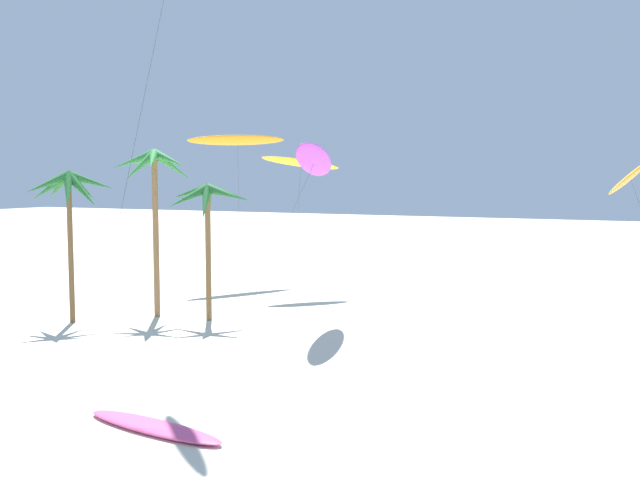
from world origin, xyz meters
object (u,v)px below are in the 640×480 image
at_px(flying_kite_2, 630,177).
at_px(palm_tree_2, 208,205).
at_px(flying_kite_5, 238,140).
at_px(palm_tree_1, 154,175).
at_px(flying_kite_3, 315,161).
at_px(palm_tree_0, 69,194).
at_px(flying_kite_4, 301,163).
at_px(grounded_kite_1, 154,426).

bearing_deg(flying_kite_2, palm_tree_2, -153.15).
bearing_deg(flying_kite_5, palm_tree_1, -77.96).
distance_m(palm_tree_1, flying_kite_3, 9.78).
xyz_separation_m(palm_tree_0, flying_kite_4, (6.76, 14.91, 1.97)).
height_order(flying_kite_2, grounded_kite_1, flying_kite_2).
relative_size(palm_tree_0, flying_kite_3, 0.83).
bearing_deg(flying_kite_5, palm_tree_2, -64.01).
bearing_deg(palm_tree_2, flying_kite_3, 11.65).
bearing_deg(palm_tree_0, palm_tree_1, 47.73).
relative_size(palm_tree_1, flying_kite_3, 0.95).
height_order(flying_kite_2, flying_kite_4, flying_kite_4).
relative_size(palm_tree_1, flying_kite_2, 0.90).
distance_m(flying_kite_3, flying_kite_4, 11.46).
distance_m(palm_tree_2, flying_kite_4, 11.34).
relative_size(palm_tree_0, grounded_kite_1, 1.49).
bearing_deg(flying_kite_5, flying_kite_2, -4.50).
xyz_separation_m(palm_tree_2, grounded_kite_1, (8.73, -15.56, -6.47)).
distance_m(flying_kite_2, grounded_kite_1, 30.37).
bearing_deg(flying_kite_3, palm_tree_1, -170.10).
distance_m(palm_tree_0, palm_tree_1, 4.81).
distance_m(flying_kite_3, grounded_kite_1, 19.24).
distance_m(palm_tree_0, flying_kite_4, 16.49).
xyz_separation_m(flying_kite_2, grounded_kite_1, (-12.66, -26.39, -8.10)).
xyz_separation_m(palm_tree_2, flying_kite_2, (21.39, 10.83, 1.63)).
height_order(palm_tree_2, grounded_kite_1, palm_tree_2).
height_order(flying_kite_4, grounded_kite_1, flying_kite_4).
distance_m(palm_tree_2, flying_kite_2, 24.03).
distance_m(flying_kite_4, flying_kite_5, 7.02).
distance_m(flying_kite_2, flying_kite_3, 18.03).
bearing_deg(flying_kite_3, flying_kite_5, 136.72).
xyz_separation_m(flying_kite_3, grounded_kite_1, (2.60, -16.83, -8.95)).
relative_size(palm_tree_0, flying_kite_2, 0.79).
relative_size(flying_kite_5, grounded_kite_1, 2.02).
bearing_deg(flying_kite_4, flying_kite_3, -58.48).
relative_size(flying_kite_2, grounded_kite_1, 1.89).
relative_size(flying_kite_2, flying_kite_5, 0.94).
bearing_deg(palm_tree_1, flying_kite_2, 24.32).
distance_m(flying_kite_4, grounded_kite_1, 29.39).
height_order(palm_tree_0, palm_tree_1, palm_tree_1).
bearing_deg(palm_tree_1, palm_tree_0, -132.27).
bearing_deg(flying_kite_5, flying_kite_3, -43.28).
distance_m(palm_tree_1, flying_kite_2, 27.29).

